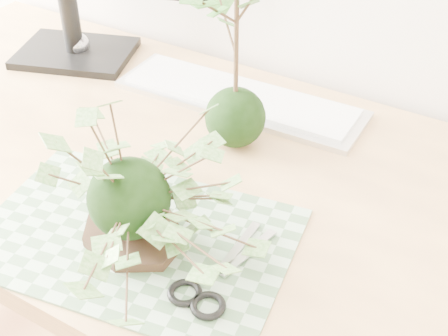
% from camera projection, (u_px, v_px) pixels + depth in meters
% --- Properties ---
extents(desk, '(1.60, 0.70, 0.74)m').
position_uv_depth(desk, '(209.00, 213.00, 1.07)').
color(desk, '#DEAB64').
rests_on(desk, ground_plane).
extents(cutting_mat, '(0.49, 0.36, 0.00)m').
position_uv_depth(cutting_mat, '(135.00, 237.00, 0.89)').
color(cutting_mat, '#496E47').
rests_on(cutting_mat, desk).
extents(stone_dish, '(0.20, 0.20, 0.01)m').
position_uv_depth(stone_dish, '(133.00, 233.00, 0.88)').
color(stone_dish, black).
rests_on(stone_dish, cutting_mat).
extents(ivy_kokedama, '(0.37, 0.37, 0.23)m').
position_uv_depth(ivy_kokedama, '(125.00, 167.00, 0.81)').
color(ivy_kokedama, black).
rests_on(ivy_kokedama, stone_dish).
extents(keyboard, '(0.49, 0.16, 0.02)m').
position_uv_depth(keyboard, '(239.00, 98.00, 1.18)').
color(keyboard, silver).
rests_on(keyboard, desk).
extents(foil_ball, '(0.05, 0.05, 0.05)m').
position_uv_depth(foil_ball, '(78.00, 44.00, 1.33)').
color(foil_ball, silver).
rests_on(foil_ball, desk).
extents(scissors, '(0.09, 0.19, 0.01)m').
position_uv_depth(scissors, '(209.00, 288.00, 0.80)').
color(scissors, '#9E9EA0').
rests_on(scissors, cutting_mat).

